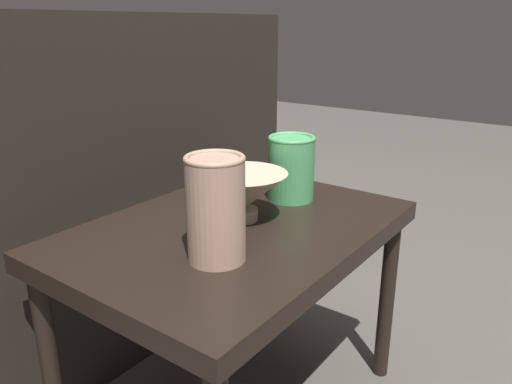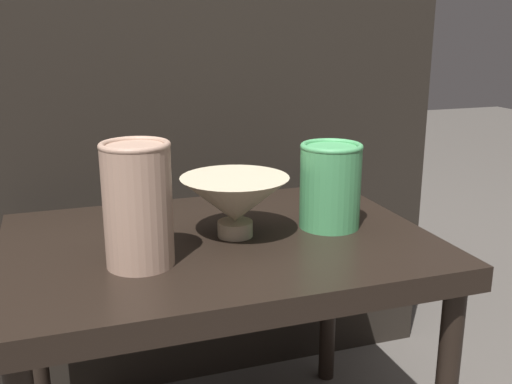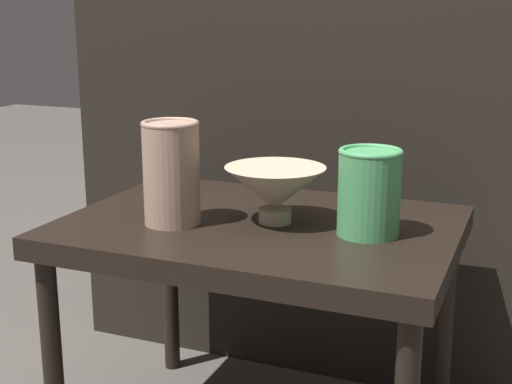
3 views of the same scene
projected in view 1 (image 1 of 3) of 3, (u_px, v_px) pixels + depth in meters
table at (236, 247)px, 1.03m from camera, size 0.70×0.50×0.46m
couch_backdrop at (72, 185)px, 1.33m from camera, size 1.21×0.50×0.87m
bowl at (245, 192)px, 1.01m from camera, size 0.18×0.18×0.10m
vase_textured_left at (216, 208)px, 0.83m from camera, size 0.10×0.10×0.18m
vase_colorful_right at (291, 167)px, 1.13m from camera, size 0.11×0.11×0.15m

